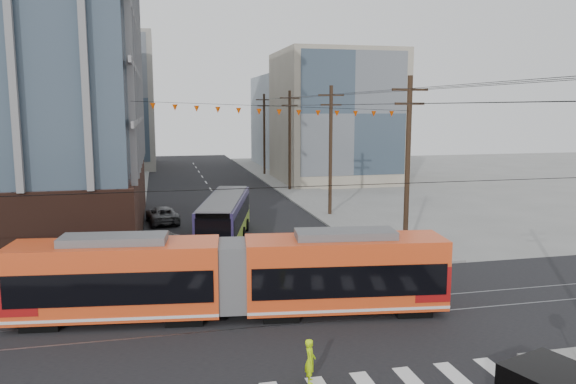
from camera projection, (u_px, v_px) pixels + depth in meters
name	position (u px, v px, depth m)	size (l,w,h in m)	color
ground	(321.00, 353.00, 21.18)	(160.00, 160.00, 0.00)	slate
bg_bldg_nw_near	(58.00, 109.00, 66.07)	(18.00, 16.00, 18.00)	#8C99A5
bg_bldg_ne_near	(335.00, 117.00, 69.80)	(14.00, 14.00, 16.00)	gray
bg_bldg_nw_far	(100.00, 102.00, 85.86)	(16.00, 18.00, 20.00)	gray
bg_bldg_ne_far	(309.00, 121.00, 89.65)	(16.00, 16.00, 14.00)	#8C99A5
utility_pole_far	(264.00, 135.00, 76.19)	(0.30, 0.30, 11.00)	black
streetcar	(233.00, 277.00, 24.67)	(18.91, 2.66, 3.64)	#E0461A
city_bus	(225.00, 219.00, 38.54)	(2.46, 11.34, 3.21)	#29214A
parked_car_silver	(166.00, 248.00, 33.69)	(1.69, 4.83, 1.59)	#B6B7BD
parked_car_white	(159.00, 242.00, 35.62)	(2.08, 5.13, 1.49)	#B7ADAB
parked_car_grey	(162.00, 215.00, 44.95)	(2.22, 4.82, 1.34)	#505255
pedestrian	(310.00, 361.00, 18.83)	(0.56, 0.37, 1.53)	#BBF00B
jersey_barrier	(396.00, 252.00, 34.42)	(0.92, 4.10, 0.82)	gray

